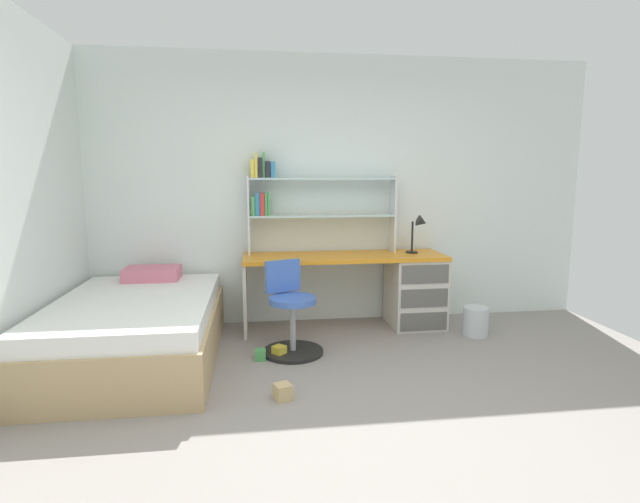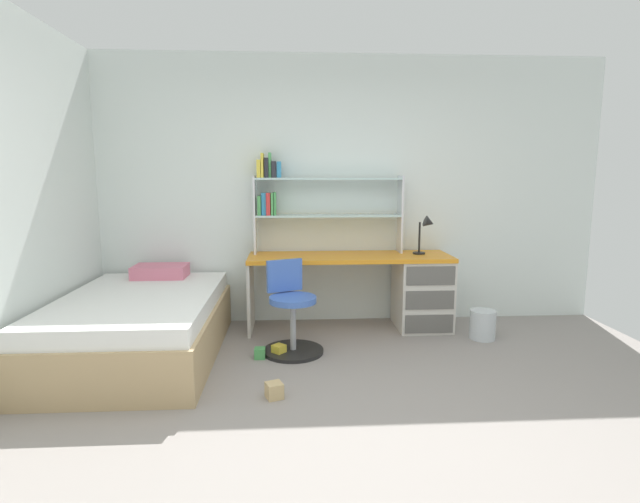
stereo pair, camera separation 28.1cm
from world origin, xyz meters
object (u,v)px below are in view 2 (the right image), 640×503
bed_platform (140,326)px  toy_block_natural_2 (274,390)px  bookshelf_hutch (306,196)px  waste_bin (483,325)px  desk (402,287)px  toy_block_green_1 (260,353)px  swivel_chair (292,317)px  desk_lamp (427,229)px  toy_block_yellow_0 (279,350)px

bed_platform → toy_block_natural_2: size_ratio=17.90×
bookshelf_hutch → waste_bin: bearing=-19.2°
desk → toy_block_green_1: bearing=-150.9°
swivel_chair → toy_block_green_1: 0.40m
bookshelf_hutch → desk_lamp: bookshelf_hutch is taller
desk_lamp → toy_block_yellow_0: desk_lamp is taller
bookshelf_hutch → toy_block_yellow_0: bookshelf_hutch is taller
bed_platform → bookshelf_hutch: bearing=30.4°
waste_bin → toy_block_green_1: (-2.04, -0.37, -0.09)m
toy_block_yellow_0 → desk: bearing=30.5°
bed_platform → toy_block_yellow_0: 1.17m
bed_platform → toy_block_natural_2: 1.43m
desk_lamp → swivel_chair: bearing=-155.1°
waste_bin → toy_block_natural_2: size_ratio=2.53×
desk_lamp → bed_platform: (-2.59, -0.66, -0.73)m
desk → toy_block_natural_2: desk is taller
desk → desk_lamp: size_ratio=5.14×
swivel_chair → toy_block_natural_2: size_ratio=7.30×
desk → waste_bin: desk is taller
bookshelf_hutch → desk_lamp: size_ratio=3.84×
bed_platform → desk_lamp: bearing=14.2°
desk → swivel_chair: size_ratio=2.51×
toy_block_natural_2 → waste_bin: bearing=30.3°
desk → toy_block_green_1: 1.60m
desk_lamp → toy_block_green_1: size_ratio=4.34×
bookshelf_hutch → toy_block_natural_2: bookshelf_hutch is taller
toy_block_yellow_0 → toy_block_green_1: bearing=-162.9°
swivel_chair → toy_block_green_1: bearing=-151.8°
toy_block_green_1 → toy_block_yellow_0: bearing=17.1°
bookshelf_hutch → toy_block_green_1: (-0.42, -0.93, -1.26)m
desk_lamp → swivel_chair: (-1.33, -0.62, -0.68)m
toy_block_yellow_0 → toy_block_natural_2: size_ratio=0.88×
swivel_chair → waste_bin: swivel_chair is taller
swivel_chair → toy_block_natural_2: swivel_chair is taller
bed_platform → waste_bin: (3.04, 0.27, -0.13)m
waste_bin → swivel_chair: bearing=-172.7°
desk_lamp → bed_platform: bearing=-165.8°
toy_block_green_1 → toy_block_natural_2: size_ratio=0.82×
swivel_chair → desk: bearing=29.3°
bed_platform → toy_block_yellow_0: (1.15, -0.05, -0.22)m
desk_lamp → waste_bin: 1.04m
waste_bin → toy_block_yellow_0: size_ratio=2.87×
desk → bed_platform: 2.45m
bookshelf_hutch → swivel_chair: 1.28m
desk → swivel_chair: swivel_chair is taller
desk → bed_platform: size_ratio=1.02×
desk → waste_bin: (0.68, -0.39, -0.28)m
waste_bin → toy_block_natural_2: waste_bin is taller
swivel_chair → bookshelf_hutch: bearing=78.8°
waste_bin → bed_platform: bearing=-174.9°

